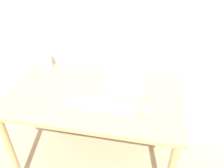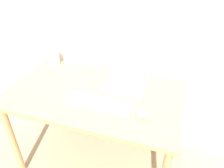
{
  "view_description": "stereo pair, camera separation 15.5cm",
  "coord_description": "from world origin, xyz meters",
  "px_view_note": "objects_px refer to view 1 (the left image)",
  "views": [
    {
      "loc": [
        0.38,
        -0.88,
        1.73
      ],
      "look_at": [
        0.13,
        0.39,
        0.87
      ],
      "focal_mm": 35.0,
      "sensor_mm": 36.0,
      "label": 1
    },
    {
      "loc": [
        0.53,
        -0.84,
        1.73
      ],
      "look_at": [
        0.13,
        0.39,
        0.87
      ],
      "focal_mm": 35.0,
      "sensor_mm": 36.0,
      "label": 2
    }
  ],
  "objects_px": {
    "keyboard": "(100,104)",
    "mouse": "(146,111)",
    "laptop": "(123,79)",
    "vase": "(45,57)"
  },
  "relations": [
    {
      "from": "laptop",
      "to": "vase",
      "type": "relative_size",
      "value": 1.41
    },
    {
      "from": "laptop",
      "to": "keyboard",
      "type": "relative_size",
      "value": 0.68
    },
    {
      "from": "vase",
      "to": "laptop",
      "type": "bearing_deg",
      "value": -9.21
    },
    {
      "from": "laptop",
      "to": "mouse",
      "type": "bearing_deg",
      "value": -57.45
    },
    {
      "from": "keyboard",
      "to": "mouse",
      "type": "bearing_deg",
      "value": -2.99
    },
    {
      "from": "laptop",
      "to": "keyboard",
      "type": "bearing_deg",
      "value": -111.78
    },
    {
      "from": "vase",
      "to": "mouse",
      "type": "bearing_deg",
      "value": -25.25
    },
    {
      "from": "laptop",
      "to": "vase",
      "type": "height_order",
      "value": "laptop"
    },
    {
      "from": "laptop",
      "to": "mouse",
      "type": "relative_size",
      "value": 3.65
    },
    {
      "from": "keyboard",
      "to": "vase",
      "type": "relative_size",
      "value": 2.07
    }
  ]
}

